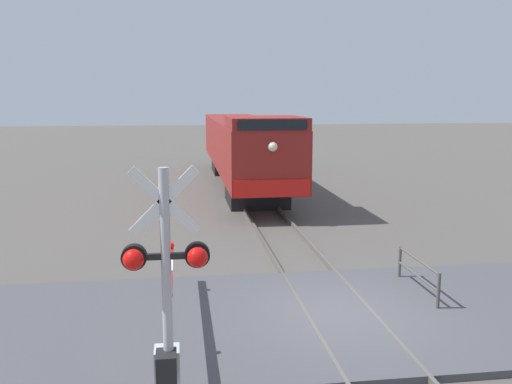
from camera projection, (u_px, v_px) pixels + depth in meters
The scene contains 8 objects.
ground_plane at pixel (340, 319), 12.03m from camera, with size 160.00×160.00×0.00m, color #514C47.
rail_track_left at pixel (307, 317), 11.92m from camera, with size 0.08×80.00×0.15m, color #59544C.
rail_track_right at pixel (372, 314), 12.11m from camera, with size 0.08×80.00×0.15m, color #59544C.
road_surface at pixel (340, 316), 12.02m from camera, with size 36.00×5.77×0.14m, color #47474C.
locomotive at pixel (243, 146), 29.28m from camera, with size 2.99×19.11×3.95m.
crossing_signal at pixel (166, 275), 7.47m from camera, with size 1.18×0.33×3.87m.
crossing_gate at pixel (169, 345), 8.89m from camera, with size 0.36×6.59×1.32m.
guard_railing at pixel (418, 272), 13.24m from camera, with size 0.08×2.26×0.95m.
Camera 1 is at (-3.35, -11.02, 4.77)m, focal length 39.05 mm.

